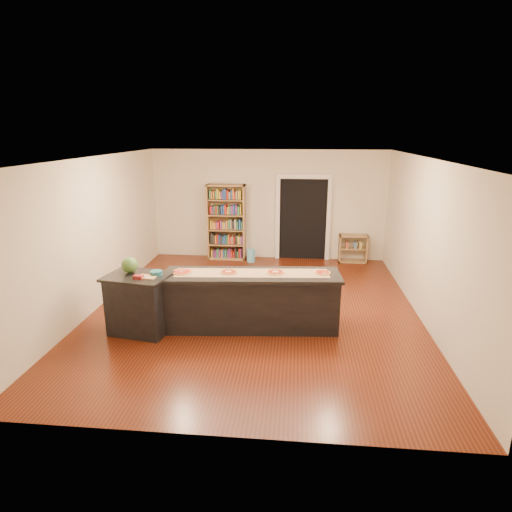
# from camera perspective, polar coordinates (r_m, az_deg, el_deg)

# --- Properties ---
(room) EXTENTS (6.00, 7.00, 2.80)m
(room) POSITION_cam_1_polar(r_m,az_deg,el_deg) (7.68, -0.14, 2.44)
(room) COLOR beige
(room) RESTS_ON ground
(doorway) EXTENTS (1.40, 0.09, 2.21)m
(doorway) POSITION_cam_1_polar(r_m,az_deg,el_deg) (11.07, 6.30, 5.64)
(doorway) COLOR black
(doorway) RESTS_ON room
(kitchen_island) EXTENTS (2.94, 0.80, 0.97)m
(kitchen_island) POSITION_cam_1_polar(r_m,az_deg,el_deg) (7.27, -0.53, -5.95)
(kitchen_island) COLOR black
(kitchen_island) RESTS_ON ground
(side_counter) EXTENTS (1.01, 0.74, 1.00)m
(side_counter) POSITION_cam_1_polar(r_m,az_deg,el_deg) (7.37, -15.27, -6.12)
(side_counter) COLOR black
(side_counter) RESTS_ON ground
(bookshelf) EXTENTS (0.97, 0.35, 1.95)m
(bookshelf) POSITION_cam_1_polar(r_m,az_deg,el_deg) (11.08, -3.96, 4.50)
(bookshelf) COLOR #A58050
(bookshelf) RESTS_ON ground
(low_shelf) EXTENTS (0.71, 0.31, 0.71)m
(low_shelf) POSITION_cam_1_polar(r_m,az_deg,el_deg) (11.20, 12.78, 1.00)
(low_shelf) COLOR #A58050
(low_shelf) RESTS_ON ground
(waste_bin) EXTENTS (0.22, 0.22, 0.32)m
(waste_bin) POSITION_cam_1_polar(r_m,az_deg,el_deg) (10.99, -0.67, 0.06)
(waste_bin) COLOR #61B5D8
(waste_bin) RESTS_ON ground
(kraft_paper) EXTENTS (2.58, 0.66, 0.00)m
(kraft_paper) POSITION_cam_1_polar(r_m,az_deg,el_deg) (7.13, -0.54, -2.28)
(kraft_paper) COLOR #A58655
(kraft_paper) RESTS_ON kitchen_island
(watermelon) EXTENTS (0.27, 0.27, 0.27)m
(watermelon) POSITION_cam_1_polar(r_m,az_deg,el_deg) (7.30, -16.50, -1.18)
(watermelon) COLOR #144214
(watermelon) RESTS_ON side_counter
(cutting_board) EXTENTS (0.33, 0.24, 0.02)m
(cutting_board) POSITION_cam_1_polar(r_m,az_deg,el_deg) (7.05, -14.36, -2.72)
(cutting_board) COLOR tan
(cutting_board) RESTS_ON side_counter
(package_red) EXTENTS (0.16, 0.12, 0.05)m
(package_red) POSITION_cam_1_polar(r_m,az_deg,el_deg) (7.03, -15.40, -2.70)
(package_red) COLOR maroon
(package_red) RESTS_ON side_counter
(package_teal) EXTENTS (0.20, 0.20, 0.07)m
(package_teal) POSITION_cam_1_polar(r_m,az_deg,el_deg) (7.12, -13.15, -2.22)
(package_teal) COLOR #195966
(package_teal) RESTS_ON side_counter
(pizza_a) EXTENTS (0.32, 0.32, 0.02)m
(pizza_a) POSITION_cam_1_polar(r_m,az_deg,el_deg) (7.26, -9.84, -2.09)
(pizza_a) COLOR #B69346
(pizza_a) RESTS_ON kitchen_island
(pizza_b) EXTENTS (0.29, 0.29, 0.02)m
(pizza_b) POSITION_cam_1_polar(r_m,az_deg,el_deg) (7.16, -3.67, -2.13)
(pizza_b) COLOR #B69346
(pizza_b) RESTS_ON kitchen_island
(pizza_c) EXTENTS (0.34, 0.34, 0.02)m
(pizza_c) POSITION_cam_1_polar(r_m,az_deg,el_deg) (7.14, 2.61, -2.17)
(pizza_c) COLOR #B69346
(pizza_c) RESTS_ON kitchen_island
(pizza_d) EXTENTS (0.29, 0.29, 0.02)m
(pizza_d) POSITION_cam_1_polar(r_m,az_deg,el_deg) (7.20, 8.85, -2.19)
(pizza_d) COLOR #B69346
(pizza_d) RESTS_ON kitchen_island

